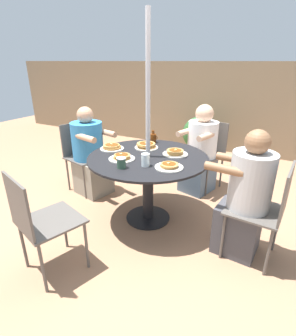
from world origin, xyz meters
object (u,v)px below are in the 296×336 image
at_px(patio_chair_east, 266,207).
at_px(pancake_plate_c, 169,166).
at_px(patio_chair_south, 207,150).
at_px(pancake_plate_a, 122,157).
at_px(patio_chair_north, 39,219).
at_px(potted_shrub, 199,135).
at_px(pancake_plate_d, 175,153).
at_px(coffee_cup, 121,163).
at_px(pancake_plate_e, 112,147).
at_px(diner_west, 90,156).
at_px(syrup_bottle, 153,138).
at_px(pancake_plate_b, 146,146).
at_px(patio_chair_west, 82,152).
at_px(patio_table, 148,169).
at_px(diner_east, 244,201).
at_px(drinking_glass_a, 145,160).
at_px(diner_south, 200,153).

relative_size(patio_chair_east, pancake_plate_c, 3.44).
distance_m(patio_chair_south, pancake_plate_a, 1.41).
bearing_deg(patio_chair_east, patio_chair_north, 128.82).
relative_size(pancake_plate_a, potted_shrub, 0.36).
relative_size(patio_chair_south, potted_shrub, 1.22).
height_order(pancake_plate_c, potted_shrub, pancake_plate_c).
xyz_separation_m(pancake_plate_d, coffee_cup, (-0.29, -0.56, 0.03)).
height_order(pancake_plate_e, potted_shrub, pancake_plate_e).
bearing_deg(diner_west, syrup_bottle, 119.84).
bearing_deg(pancake_plate_b, pancake_plate_e, -146.60).
distance_m(patio_chair_north, pancake_plate_e, 1.15).
bearing_deg(pancake_plate_e, patio_chair_south, 54.69).
distance_m(patio_chair_west, potted_shrub, 2.19).
distance_m(patio_chair_west, pancake_plate_e, 0.74).
height_order(patio_table, patio_chair_south, patio_chair_south).
relative_size(patio_chair_north, diner_east, 0.77).
xyz_separation_m(patio_chair_east, coffee_cup, (-1.21, -0.28, 0.26)).
height_order(diner_west, potted_shrub, diner_west).
bearing_deg(pancake_plate_a, drinking_glass_a, -8.83).
bearing_deg(drinking_glass_a, coffee_cup, -139.17).
bearing_deg(patio_chair_west, potted_shrub, 167.09).
bearing_deg(coffee_cup, pancake_plate_a, 122.25).
bearing_deg(potted_shrub, pancake_plate_c, -79.14).
relative_size(diner_south, pancake_plate_d, 4.41).
bearing_deg(diner_east, pancake_plate_e, 90.73).
distance_m(patio_table, diner_south, 0.98).
xyz_separation_m(patio_table, diner_south, (0.26, 0.94, -0.07)).
bearing_deg(patio_table, diner_west, 166.65).
relative_size(patio_table, diner_south, 1.08).
bearing_deg(diner_east, pancake_plate_b, 79.23).
height_order(patio_chair_west, pancake_plate_c, patio_chair_west).
distance_m(patio_chair_north, diner_south, 2.13).
distance_m(pancake_plate_a, pancake_plate_b, 0.43).
bearing_deg(diner_west, potted_shrub, 171.64).
bearing_deg(potted_shrub, syrup_bottle, -90.66).
relative_size(patio_chair_north, potted_shrub, 1.22).
height_order(diner_east, diner_west, diner_east).
distance_m(patio_chair_west, pancake_plate_c, 1.52).
relative_size(syrup_bottle, drinking_glass_a, 1.25).
height_order(diner_east, pancake_plate_e, diner_east).
distance_m(diner_east, syrup_bottle, 1.30).
bearing_deg(patio_table, patio_chair_north, -107.68).
xyz_separation_m(patio_table, diner_east, (0.98, -0.09, -0.07)).
height_order(coffee_cup, drinking_glass_a, drinking_glass_a).
relative_size(patio_table, pancake_plate_a, 4.74).
distance_m(patio_table, syrup_bottle, 0.53).
distance_m(patio_table, patio_chair_east, 1.15).
bearing_deg(patio_chair_east, patio_chair_west, 85.98).
bearing_deg(patio_table, pancake_plate_e, 176.97).
bearing_deg(patio_chair_west, diner_east, 93.70).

